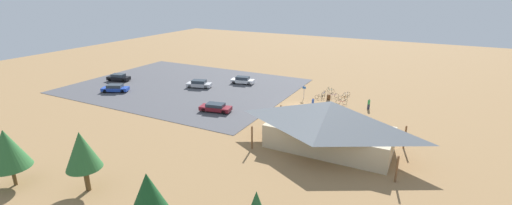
{
  "coord_description": "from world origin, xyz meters",
  "views": [
    {
      "loc": [
        -17.34,
        47.78,
        17.74
      ],
      "look_at": [
        5.22,
        4.38,
        1.2
      ],
      "focal_mm": 23.98,
      "sensor_mm": 36.0,
      "label": 1
    }
  ],
  "objects": [
    {
      "name": "bike_pavilion",
      "position": [
        -8.2,
        12.09,
        3.16
      ],
      "size": [
        15.88,
        8.54,
        5.75
      ],
      "color": "#C6B28E",
      "rests_on": "ground"
    },
    {
      "name": "bicycle_red_back_row",
      "position": [
        -5.65,
        -4.25,
        0.38
      ],
      "size": [
        1.71,
        0.6,
        0.8
      ],
      "color": "black",
      "rests_on": "ground"
    },
    {
      "name": "bicycle_yellow_yard_center",
      "position": [
        1.51,
        5.25,
        0.35
      ],
      "size": [
        0.77,
        1.53,
        0.77
      ],
      "color": "black",
      "rests_on": "ground"
    },
    {
      "name": "car_silver_back_corner",
      "position": [
        20.18,
        -1.52,
        0.75
      ],
      "size": [
        4.83,
        2.99,
        1.41
      ],
      "color": "#BCBCC1",
      "rests_on": "parking_lot_asphalt"
    },
    {
      "name": "car_white_near_entry",
      "position": [
        14.34,
        -7.55,
        0.75
      ],
      "size": [
        4.69,
        2.55,
        1.41
      ],
      "color": "white",
      "rests_on": "parking_lot_asphalt"
    },
    {
      "name": "bicycle_white_near_porch",
      "position": [
        -5.34,
        -8.88,
        0.36
      ],
      "size": [
        0.87,
        1.56,
        0.8
      ],
      "color": "black",
      "rests_on": "ground"
    },
    {
      "name": "pine_west",
      "position": [
        -3.09,
        34.77,
        4.84
      ],
      "size": [
        3.98,
        3.98,
        7.11
      ],
      "color": "brown",
      "rests_on": "ground"
    },
    {
      "name": "visitor_crossing_yard",
      "position": [
        -5.19,
        4.05,
        0.94
      ],
      "size": [
        0.36,
        0.39,
        1.79
      ],
      "color": "#2D3347",
      "rests_on": "ground"
    },
    {
      "name": "bicycle_green_edge_south",
      "position": [
        -0.24,
        5.35,
        0.37
      ],
      "size": [
        1.59,
        0.67,
        0.81
      ],
      "color": "black",
      "rests_on": "ground"
    },
    {
      "name": "bicycle_orange_lone_east",
      "position": [
        -5.29,
        -6.84,
        0.35
      ],
      "size": [
        1.47,
        0.79,
        0.8
      ],
      "color": "black",
      "rests_on": "ground"
    },
    {
      "name": "visitor_at_bikes",
      "position": [
        -9.89,
        -3.89,
        0.89
      ],
      "size": [
        0.39,
        0.36,
        1.7
      ],
      "color": "#2D3347",
      "rests_on": "ground"
    },
    {
      "name": "bicycle_blue_near_sign",
      "position": [
        -1.74,
        -7.54,
        0.35
      ],
      "size": [
        0.48,
        1.65,
        0.78
      ],
      "color": "black",
      "rests_on": "ground"
    },
    {
      "name": "visitor_near_lot",
      "position": [
        -2.21,
        -0.25,
        0.91
      ],
      "size": [
        0.36,
        0.36,
        1.73
      ],
      "color": "#2D3347",
      "rests_on": "ground"
    },
    {
      "name": "car_maroon_second_row",
      "position": [
        10.23,
        7.87,
        0.69
      ],
      "size": [
        4.98,
        2.74,
        1.26
      ],
      "color": "maroon",
      "rests_on": "parking_lot_asphalt"
    },
    {
      "name": "trash_bin",
      "position": [
        -3.17,
        -5.61,
        0.45
      ],
      "size": [
        0.6,
        0.6,
        0.9
      ],
      "primitive_type": "cylinder",
      "color": "brown",
      "rests_on": "ground"
    },
    {
      "name": "car_blue_mid_lot",
      "position": [
        31.79,
        7.6,
        0.71
      ],
      "size": [
        4.85,
        3.63,
        1.33
      ],
      "color": "#1E42B2",
      "rests_on": "parking_lot_asphalt"
    },
    {
      "name": "bicycle_purple_yard_front",
      "position": [
        -3.53,
        -7.19,
        0.38
      ],
      "size": [
        1.64,
        0.74,
        0.83
      ],
      "color": "black",
      "rests_on": "ground"
    },
    {
      "name": "pine_midwest",
      "position": [
        8.92,
        30.72,
        4.02
      ],
      "size": [
        3.12,
        3.12,
        5.82
      ],
      "color": "brown",
      "rests_on": "ground"
    },
    {
      "name": "bicycle_teal_by_bin",
      "position": [
        -2.24,
        -10.07,
        0.36
      ],
      "size": [
        1.6,
        0.82,
        0.84
      ],
      "color": "black",
      "rests_on": "ground"
    },
    {
      "name": "ground",
      "position": [
        0.0,
        0.0,
        0.0
      ],
      "size": [
        160.0,
        160.0,
        0.0
      ],
      "primitive_type": "plane",
      "color": "#937047",
      "rests_on": "ground"
    },
    {
      "name": "parking_lot_asphalt",
      "position": [
        23.23,
        -1.21,
        0.03
      ],
      "size": [
        39.87,
        30.8,
        0.05
      ],
      "primitive_type": "cube",
      "color": "#4C4C51",
      "rests_on": "ground"
    },
    {
      "name": "lot_sign",
      "position": [
        0.72,
        -4.35,
        1.41
      ],
      "size": [
        0.56,
        0.08,
        2.2
      ],
      "color": "#99999E",
      "rests_on": "ground"
    },
    {
      "name": "car_black_front_row",
      "position": [
        37.19,
        2.03,
        0.75
      ],
      "size": [
        4.7,
        2.78,
        1.42
      ],
      "color": "black",
      "rests_on": "parking_lot_asphalt"
    },
    {
      "name": "pine_far_west",
      "position": [
        15.82,
        33.29,
        3.75
      ],
      "size": [
        3.59,
        3.59,
        5.64
      ],
      "color": "brown",
      "rests_on": "ground"
    },
    {
      "name": "bicycle_black_mid_cluster",
      "position": [
        -1.76,
        -5.35,
        0.36
      ],
      "size": [
        1.58,
        0.69,
        0.76
      ],
      "color": "black",
      "rests_on": "ground"
    }
  ]
}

